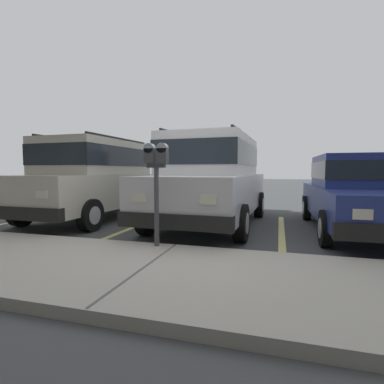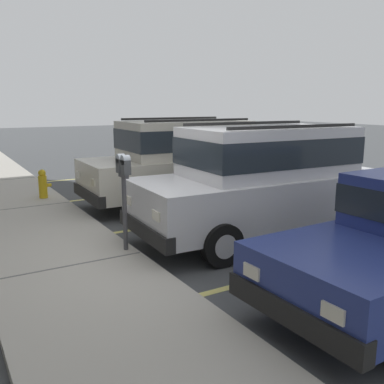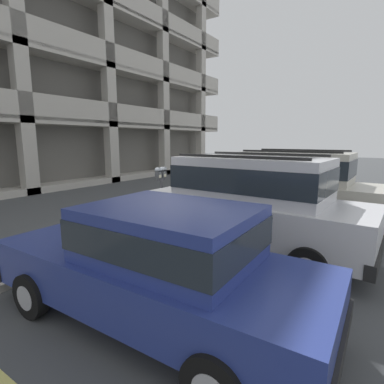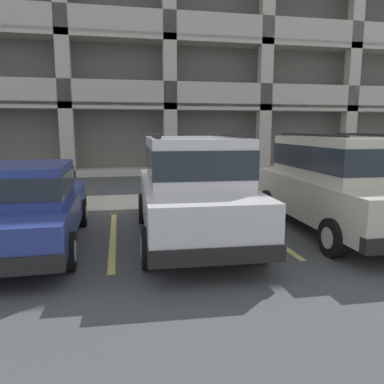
{
  "view_description": "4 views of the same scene",
  "coord_description": "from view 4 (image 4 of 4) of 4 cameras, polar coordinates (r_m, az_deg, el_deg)",
  "views": [
    {
      "loc": [
        -1.47,
        4.38,
        1.23
      ],
      "look_at": [
        0.11,
        -1.05,
        0.82
      ],
      "focal_mm": 28.0,
      "sensor_mm": 36.0,
      "label": 1
    },
    {
      "loc": [
        -5.79,
        2.72,
        2.37
      ],
      "look_at": [
        -0.33,
        -0.52,
        1.05
      ],
      "focal_mm": 40.0,
      "sensor_mm": 36.0,
      "label": 2
    },
    {
      "loc": [
        -5.7,
        -4.59,
        2.31
      ],
      "look_at": [
        0.18,
        -0.66,
        1.08
      ],
      "focal_mm": 28.0,
      "sensor_mm": 36.0,
      "label": 3
    },
    {
      "loc": [
        -1.37,
        -9.17,
        2.12
      ],
      "look_at": [
        0.23,
        -1.0,
        0.72
      ],
      "focal_mm": 35.0,
      "sensor_mm": 36.0,
      "label": 4
    }
  ],
  "objects": [
    {
      "name": "sidewalk",
      "position": [
        10.76,
        -3.54,
        -1.51
      ],
      "size": [
        40.0,
        2.2,
        0.12
      ],
      "color": "#ADA89E",
      "rests_on": "ground_plane"
    },
    {
      "name": "ground_plane",
      "position": [
        9.52,
        -2.51,
        -3.63
      ],
      "size": [
        80.0,
        80.0,
        0.1
      ],
      "color": "#444749"
    },
    {
      "name": "fire_hydrant",
      "position": [
        11.7,
        20.79,
        0.79
      ],
      "size": [
        0.3,
        0.3,
        0.7
      ],
      "color": "gold",
      "rests_on": "sidewalk"
    },
    {
      "name": "parking_meter_near",
      "position": [
        9.7,
        -1.42,
        4.33
      ],
      "size": [
        0.35,
        0.12,
        1.5
      ],
      "color": "#47474C",
      "rests_on": "sidewalk"
    },
    {
      "name": "silver_suv",
      "position": [
        7.14,
        -0.03,
        1.24
      ],
      "size": [
        2.15,
        4.85,
        2.03
      ],
      "rotation": [
        0.0,
        0.0,
        -0.04
      ],
      "color": "silver",
      "rests_on": "ground_plane"
    },
    {
      "name": "red_sedan",
      "position": [
        7.21,
        -23.95,
        -1.68
      ],
      "size": [
        1.91,
        4.51,
        1.54
      ],
      "rotation": [
        0.0,
        0.0,
        0.02
      ],
      "color": "navy",
      "rests_on": "ground_plane"
    },
    {
      "name": "parking_stall_lines",
      "position": [
        8.56,
        9.17,
        -4.89
      ],
      "size": [
        12.41,
        4.8,
        0.01
      ],
      "color": "#DBD16B",
      "rests_on": "ground_plane"
    },
    {
      "name": "dark_hatchback",
      "position": [
        8.24,
        21.36,
        1.69
      ],
      "size": [
        2.09,
        4.82,
        2.03
      ],
      "rotation": [
        0.0,
        0.0,
        -0.02
      ],
      "color": "beige",
      "rests_on": "ground_plane"
    },
    {
      "name": "parking_garage",
      "position": [
        23.74,
        -5.43,
        26.45
      ],
      "size": [
        32.0,
        10.0,
        19.25
      ],
      "color": "#64625C",
      "rests_on": "ground_plane"
    }
  ]
}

